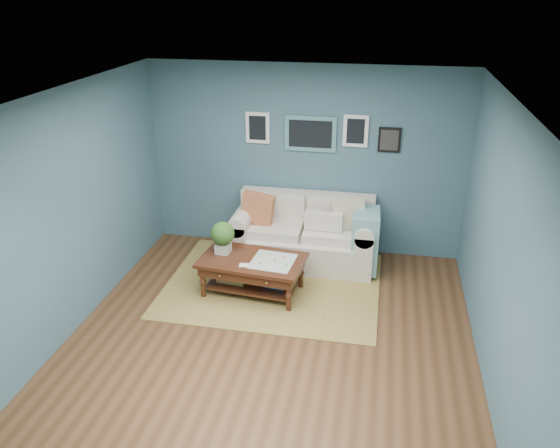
# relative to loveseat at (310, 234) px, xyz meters

# --- Properties ---
(room_shell) EXTENTS (5.00, 5.02, 2.70)m
(room_shell) POSITION_rel_loveseat_xyz_m (-0.16, -1.97, 0.94)
(room_shell) COLOR brown
(room_shell) RESTS_ON ground
(area_rug) EXTENTS (2.78, 2.22, 0.01)m
(area_rug) POSITION_rel_loveseat_xyz_m (-0.38, -0.76, -0.42)
(area_rug) COLOR brown
(area_rug) RESTS_ON ground
(loveseat) EXTENTS (2.03, 0.92, 1.04)m
(loveseat) POSITION_rel_loveseat_xyz_m (0.00, 0.00, 0.00)
(loveseat) COLOR beige
(loveseat) RESTS_ON ground
(coffee_table) EXTENTS (1.37, 0.88, 0.91)m
(coffee_table) POSITION_rel_loveseat_xyz_m (-0.67, -0.98, -0.02)
(coffee_table) COLOR black
(coffee_table) RESTS_ON ground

